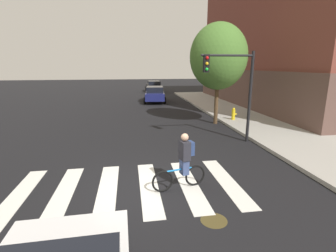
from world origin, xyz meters
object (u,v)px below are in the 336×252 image
Objects in this scene: manhole_cover at (214,220)px; fire_hydrant at (233,114)px; sedan_mid at (155,94)px; cyclist at (183,161)px; sedan_far at (154,86)px; street_tree_near at (218,57)px; traffic_light_near at (234,82)px.

fire_hydrant reaches higher than manhole_cover.
sedan_mid is 5.91× the size of fire_hydrant.
sedan_far is at bearing 86.04° from cyclist.
traffic_light_near is at bearing -99.00° from street_tree_near.
street_tree_near is (2.78, -10.07, 3.27)m from sedan_mid.
sedan_far is 5.61× the size of fire_hydrant.
sedan_far reaches higher than fire_hydrant.
cyclist is (-1.91, -27.65, 0.07)m from sedan_far.
manhole_cover is at bearing -115.43° from fire_hydrant.
manhole_cover is 0.82× the size of fire_hydrant.
sedan_mid is 14.25m from traffic_light_near.
fire_hydrant is (5.12, 8.28, -0.31)m from cyclist.
sedan_far is 2.59× the size of cyclist.
street_tree_near reaches higher than fire_hydrant.
cyclist is (-0.38, 1.70, 0.84)m from manhole_cover.
cyclist is 0.40× the size of traffic_light_near.
fire_hydrant is at bearing 12.43° from street_tree_near.
traffic_light_near is at bearing -86.85° from sedan_far.
cyclist is at bearing -127.91° from traffic_light_near.
sedan_far is (1.53, 29.35, 0.77)m from manhole_cover.
street_tree_near is at bearing 70.44° from manhole_cover.
sedan_far is at bearing 99.41° from fire_hydrant.
sedan_mid is 9.63m from sedan_far.
cyclist is at bearing -93.96° from sedan_far.
street_tree_near is at bearing 64.43° from cyclist.
sedan_far is at bearing 95.54° from street_tree_near.
cyclist is 9.74m from fire_hydrant.
sedan_mid is at bearing -95.21° from sedan_far.
sedan_far is at bearing 87.01° from manhole_cover.
sedan_far is at bearing 93.15° from traffic_light_near.
sedan_mid is at bearing 98.86° from traffic_light_near.
street_tree_near is (1.91, -19.66, 3.29)m from sedan_far.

